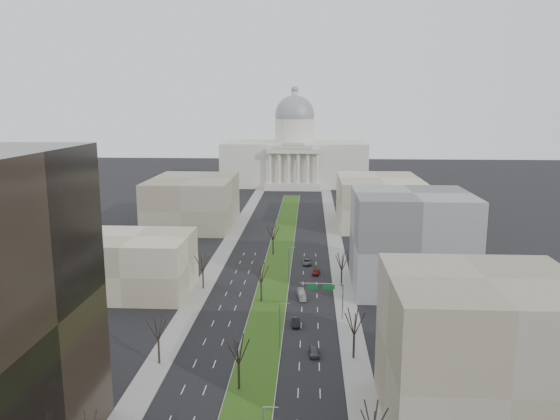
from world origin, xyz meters
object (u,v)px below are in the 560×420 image
(car_red, at_px, (316,272))
(box_van, at_px, (302,294))
(car_grey_far, at_px, (307,262))
(car_black, at_px, (296,322))
(car_grey_near, at_px, (314,351))

(car_red, relative_size, box_van, 0.68)
(car_red, relative_size, car_grey_far, 0.83)
(car_grey_far, xyz_separation_m, box_van, (-1.05, -27.83, 0.16))
(car_black, relative_size, car_grey_far, 0.86)
(box_van, bearing_deg, car_black, -100.15)
(car_grey_near, bearing_deg, car_black, 100.32)
(box_van, bearing_deg, car_grey_near, -91.59)
(car_grey_near, xyz_separation_m, car_black, (-3.69, 13.45, 0.01))
(car_black, xyz_separation_m, car_grey_far, (1.98, 44.16, -0.02))
(car_black, bearing_deg, car_red, 78.90)
(car_grey_near, relative_size, car_red, 0.99)
(car_black, bearing_deg, car_grey_far, 83.65)
(car_red, distance_m, box_van, 18.95)
(car_grey_near, xyz_separation_m, car_red, (0.81, 48.41, -0.10))
(car_grey_far, bearing_deg, car_red, -75.85)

